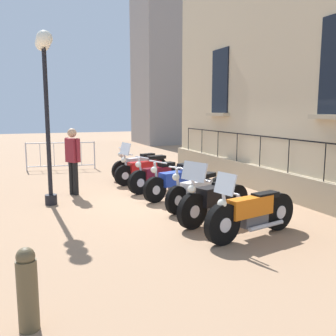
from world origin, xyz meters
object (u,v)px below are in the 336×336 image
Objects in this scene: motorcycle_blue at (178,182)px; motorcycle_white at (198,191)px; motorcycle_maroon at (158,177)px; crowd_barrier at (61,155)px; motorcycle_orange at (251,213)px; motorcycle_red at (145,169)px; motorcycle_black at (214,201)px; motorcycle_silver at (140,166)px; pedestrian_standing at (73,157)px; bollard at (27,289)px; lamppost at (45,77)px.

motorcycle_blue is 1.08× the size of motorcycle_white.
crowd_barrier is at bearing -66.87° from motorcycle_maroon.
motorcycle_red is at bearing -87.69° from motorcycle_orange.
motorcycle_black is at bearing 80.86° from motorcycle_white.
motorcycle_silver is at bearing -91.14° from motorcycle_black.
motorcycle_red is at bearing -86.39° from motorcycle_white.
motorcycle_red is 1.18m from motorcycle_maroon.
pedestrian_standing is at bearing -57.81° from motorcycle_black.
motorcycle_red is at bearing -116.85° from bollard.
motorcycle_white is 5.30m from bollard.
motorcycle_black reaches higher than motorcycle_silver.
motorcycle_blue is 2.35× the size of bollard.
pedestrian_standing reaches higher than motorcycle_orange.
motorcycle_maroon is 0.48× the size of lamppost.
motorcycle_orange reaches higher than motorcycle_silver.
pedestrian_standing is at bearing 18.51° from motorcycle_red.
crowd_barrier is (2.13, -3.74, 0.12)m from motorcycle_red.
pedestrian_standing reaches higher than bollard.
motorcycle_red reaches higher than motorcycle_maroon.
motorcycle_blue is 6.33m from crowd_barrier.
motorcycle_black is at bearing 122.19° from pedestrian_standing.
motorcycle_blue is 2.86m from pedestrian_standing.
motorcycle_blue is at bearing -93.94° from motorcycle_black.
motorcycle_white is (-0.03, 1.07, -0.02)m from motorcycle_blue.
lamppost reaches higher than motorcycle_white.
motorcycle_white is at bearing 108.49° from crowd_barrier.
motorcycle_red reaches higher than motorcycle_black.
lamppost is (2.89, 0.47, 2.59)m from motorcycle_maroon.
motorcycle_maroon is at bearing -78.58° from motorcycle_blue.
pedestrian_standing reaches higher than crowd_barrier.
motorcycle_red reaches higher than motorcycle_orange.
motorcycle_blue is at bearing 101.42° from motorcycle_maroon.
motorcycle_red is 0.99× the size of motorcycle_orange.
bollard is (0.62, 5.33, -2.55)m from lamppost.
motorcycle_maroon is 1.06× the size of pedestrian_standing.
motorcycle_red is 4.31m from crowd_barrier.
motorcycle_black is 4.74m from lamppost.
pedestrian_standing is (2.25, 0.75, 0.56)m from motorcycle_red.
motorcycle_maroon is 3.19m from motorcycle_black.
motorcycle_orange is 5.50m from lamppost.
bollard is (3.74, 3.76, 0.04)m from motorcycle_white.
motorcycle_white is 2.15m from motorcycle_orange.
motorcycle_silver is at bearing -139.14° from lamppost.
motorcycle_blue is 1.18× the size of pedestrian_standing.
motorcycle_red reaches higher than motorcycle_silver.
motorcycle_blue is 0.53× the size of lamppost.
pedestrian_standing is at bearing -126.42° from lamppost.
motorcycle_black is 8.39m from crowd_barrier.
motorcycle_orange is at bearing 90.36° from motorcycle_white.
motorcycle_black is at bearing 90.77° from motorcycle_maroon.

